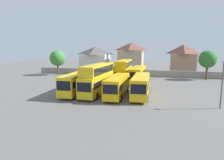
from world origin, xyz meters
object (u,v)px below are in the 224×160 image
object	(u,v)px
house_terrace_right	(183,59)
tree_behind_wall	(58,58)
lamp_post_lot_edge	(222,82)
bus_2	(97,78)
house_terrace_centre	(131,57)
tree_left_of_lot	(208,59)
bus_5	(108,73)
bus_4	(141,85)
house_terrace_left	(95,59)
bus_1	(76,82)
bus_3	(118,85)
bus_6	(124,70)
bus_7	(138,74)

from	to	relation	value
house_terrace_right	tree_behind_wall	distance (m)	37.88
lamp_post_lot_edge	bus_2	bearing A→B (deg)	166.88
house_terrace_centre	tree_left_of_lot	distance (m)	24.45
bus_5	lamp_post_lot_edge	xyz separation A→B (m)	(20.03, -17.87, 1.65)
bus_4	house_terrace_right	world-z (taller)	house_terrace_right
bus_2	tree_behind_wall	distance (m)	27.97
bus_4	tree_left_of_lot	bearing A→B (deg)	145.11
house_terrace_left	house_terrace_right	bearing A→B (deg)	0.01
bus_1	house_terrace_centre	distance (m)	35.21
bus_2	bus_4	bearing A→B (deg)	92.80
bus_1	bus_3	distance (m)	7.28
bus_4	bus_6	bearing A→B (deg)	-160.53
bus_3	bus_6	world-z (taller)	bus_6
bus_6	house_terrace_left	bearing A→B (deg)	-146.28
bus_4	bus_6	xyz separation A→B (m)	(-5.37, 13.81, 0.86)
bus_5	bus_6	distance (m)	3.98
bus_2	bus_4	distance (m)	7.44
house_terrace_left	house_terrace_right	size ratio (longest dim) A/B	1.08
house_terrace_right	lamp_post_lot_edge	size ratio (longest dim) A/B	1.40
bus_4	house_terrace_centre	xyz separation A→B (m)	(-6.85, 34.23, 2.90)
tree_left_of_lot	tree_behind_wall	bearing A→B (deg)	-178.58
house_terrace_left	house_terrace_centre	xyz separation A→B (m)	(12.35, 0.58, 0.66)
bus_6	tree_left_of_lot	world-z (taller)	tree_left_of_lot
bus_3	house_terrace_left	world-z (taller)	house_terrace_left
bus_1	tree_left_of_lot	bearing A→B (deg)	129.25
bus_6	house_terrace_left	size ratio (longest dim) A/B	1.14
tree_behind_wall	bus_5	bearing A→B (deg)	-22.56
bus_1	lamp_post_lot_edge	world-z (taller)	lamp_post_lot_edge
bus_1	bus_2	size ratio (longest dim) A/B	0.93
bus_2	house_terrace_centre	xyz separation A→B (m)	(0.53, 34.29, 1.99)
bus_3	house_terrace_centre	distance (m)	35.12
bus_6	house_terrace_right	xyz separation A→B (m)	(14.79, 19.84, 1.68)
tree_behind_wall	house_terrace_left	bearing A→B (deg)	62.01
bus_2	house_terrace_centre	size ratio (longest dim) A/B	1.18
bus_2	lamp_post_lot_edge	size ratio (longest dim) A/B	1.78
bus_3	house_terrace_right	xyz separation A→B (m)	(13.17, 34.29, 2.62)
house_terrace_left	house_terrace_right	xyz separation A→B (m)	(28.61, 0.01, 0.30)
lamp_post_lot_edge	bus_7	bearing A→B (deg)	126.21
bus_3	tree_left_of_lot	xyz separation A→B (m)	(17.84, 22.22, 3.19)
bus_1	bus_7	distance (m)	16.52
bus_6	house_terrace_centre	world-z (taller)	house_terrace_centre
bus_1	bus_5	size ratio (longest dim) A/B	0.90
bus_3	house_terrace_centre	xyz separation A→B (m)	(-3.10, 34.86, 2.97)
bus_2	tree_behind_wall	bearing A→B (deg)	-135.43
tree_left_of_lot	tree_behind_wall	distance (m)	40.24
bus_3	bus_4	bearing A→B (deg)	98.74
bus_6	lamp_post_lot_edge	world-z (taller)	lamp_post_lot_edge
bus_5	lamp_post_lot_edge	bearing A→B (deg)	48.62
house_terrace_left	bus_4	bearing A→B (deg)	-60.29
house_terrace_left	tree_behind_wall	world-z (taller)	house_terrace_left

